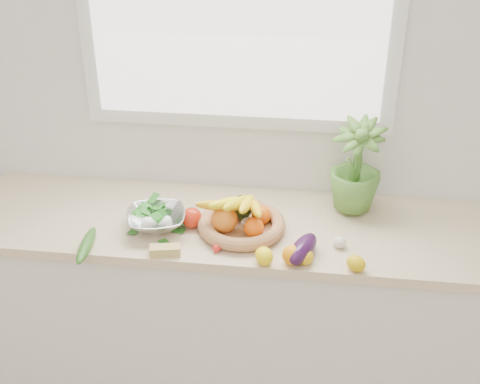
# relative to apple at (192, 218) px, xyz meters

# --- Properties ---
(back_wall) EXTENTS (4.50, 0.02, 2.70)m
(back_wall) POSITION_rel_apple_xyz_m (0.14, 0.36, 0.41)
(back_wall) COLOR white
(back_wall) RESTS_ON ground
(counter_cabinet) EXTENTS (2.20, 0.58, 0.86)m
(counter_cabinet) POSITION_rel_apple_xyz_m (0.14, 0.06, -0.51)
(counter_cabinet) COLOR silver
(counter_cabinet) RESTS_ON ground
(countertop) EXTENTS (2.24, 0.62, 0.04)m
(countertop) POSITION_rel_apple_xyz_m (0.14, 0.06, -0.06)
(countertop) COLOR beige
(countertop) RESTS_ON counter_cabinet
(orange_loose) EXTENTS (0.10, 0.10, 0.08)m
(orange_loose) POSITION_rel_apple_xyz_m (0.42, -0.20, -0.00)
(orange_loose) COLOR orange
(orange_loose) RESTS_ON countertop
(lemon_a) EXTENTS (0.09, 0.10, 0.07)m
(lemon_a) POSITION_rel_apple_xyz_m (0.31, -0.22, -0.01)
(lemon_a) COLOR yellow
(lemon_a) RESTS_ON countertop
(lemon_b) EXTENTS (0.08, 0.08, 0.05)m
(lemon_b) POSITION_rel_apple_xyz_m (0.47, -0.20, -0.01)
(lemon_b) COLOR gold
(lemon_b) RESTS_ON countertop
(lemon_c) EXTENTS (0.10, 0.09, 0.06)m
(lemon_c) POSITION_rel_apple_xyz_m (0.65, -0.22, -0.01)
(lemon_c) COLOR gold
(lemon_c) RESTS_ON countertop
(apple) EXTENTS (0.10, 0.10, 0.08)m
(apple) POSITION_rel_apple_xyz_m (0.00, 0.00, 0.00)
(apple) COLOR red
(apple) RESTS_ON countertop
(ginger) EXTENTS (0.12, 0.07, 0.04)m
(ginger) POSITION_rel_apple_xyz_m (-0.06, -0.21, -0.02)
(ginger) COLOR tan
(ginger) RESTS_ON countertop
(garlic_a) EXTENTS (0.06, 0.06, 0.05)m
(garlic_a) POSITION_rel_apple_xyz_m (0.22, 0.02, -0.02)
(garlic_a) COLOR white
(garlic_a) RESTS_ON countertop
(garlic_b) EXTENTS (0.06, 0.06, 0.05)m
(garlic_b) POSITION_rel_apple_xyz_m (0.30, 0.09, -0.02)
(garlic_b) COLOR silver
(garlic_b) RESTS_ON countertop
(garlic_c) EXTENTS (0.06, 0.06, 0.04)m
(garlic_c) POSITION_rel_apple_xyz_m (0.59, -0.07, -0.02)
(garlic_c) COLOR silver
(garlic_c) RESTS_ON countertop
(eggplant) EXTENTS (0.14, 0.21, 0.08)m
(eggplant) POSITION_rel_apple_xyz_m (0.45, -0.16, -0.00)
(eggplant) COLOR #2B0E33
(eggplant) RESTS_ON countertop
(cucumber) EXTENTS (0.07, 0.25, 0.05)m
(cucumber) POSITION_rel_apple_xyz_m (-0.37, -0.22, -0.02)
(cucumber) COLOR #245B1A
(cucumber) RESTS_ON countertop
(radish) EXTENTS (0.04, 0.04, 0.03)m
(radish) POSITION_rel_apple_xyz_m (0.13, -0.16, -0.03)
(radish) COLOR red
(radish) RESTS_ON countertop
(potted_herb) EXTENTS (0.28, 0.28, 0.39)m
(potted_herb) POSITION_rel_apple_xyz_m (0.65, 0.21, 0.17)
(potted_herb) COLOR #4F832F
(potted_herb) RESTS_ON countertop
(fruit_basket) EXTENTS (0.46, 0.46, 0.18)m
(fruit_basket) POSITION_rel_apple_xyz_m (0.20, -0.00, 0.01)
(fruit_basket) COLOR tan
(fruit_basket) RESTS_ON countertop
(colander_with_spinach) EXTENTS (0.28, 0.28, 0.12)m
(colander_with_spinach) POSITION_rel_apple_xyz_m (-0.14, -0.04, 0.02)
(colander_with_spinach) COLOR white
(colander_with_spinach) RESTS_ON countertop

